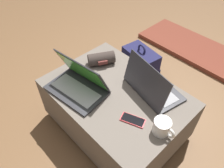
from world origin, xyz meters
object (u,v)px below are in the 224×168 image
at_px(laptop_near, 78,84).
at_px(cell_phone, 133,120).
at_px(laptop_far, 151,86).
at_px(wrist_brace, 101,59).
at_px(coffee_mug, 162,127).
at_px(backpack, 140,70).

xyz_separation_m(laptop_near, cell_phone, (0.41, 0.07, -0.05)).
bearing_deg(laptop_far, laptop_near, 55.77).
bearing_deg(laptop_near, cell_phone, 2.22).
distance_m(laptop_far, wrist_brace, 0.43).
relative_size(cell_phone, coffee_mug, 1.17).
bearing_deg(laptop_far, wrist_brace, 17.29).
distance_m(backpack, coffee_mug, 0.78).
bearing_deg(laptop_far, cell_phone, 118.72).
bearing_deg(coffee_mug, laptop_far, 140.65).
bearing_deg(cell_phone, laptop_near, 77.96).
distance_m(laptop_near, wrist_brace, 0.30).
height_order(backpack, wrist_brace, wrist_brace).
bearing_deg(wrist_brace, cell_phone, -22.35).
relative_size(laptop_far, cell_phone, 2.63).
bearing_deg(backpack, laptop_near, 97.73).
height_order(laptop_near, coffee_mug, laptop_near).
bearing_deg(cell_phone, coffee_mug, -92.22).
bearing_deg(cell_phone, laptop_far, -5.04).
relative_size(cell_phone, backpack, 0.35).
height_order(cell_phone, wrist_brace, wrist_brace).
bearing_deg(wrist_brace, backpack, 72.55).
height_order(laptop_near, laptop_far, laptop_near).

